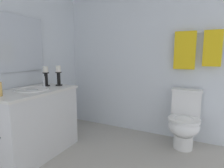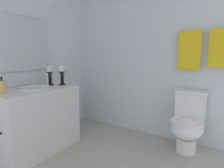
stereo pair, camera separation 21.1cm
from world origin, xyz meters
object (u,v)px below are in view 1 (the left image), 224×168
(towel_bar, at_px, (199,32))
(towel_center, at_px, (212,48))
(vanity_cabinet, at_px, (34,122))
(toilet, at_px, (184,121))
(mirror, at_px, (12,43))
(towel_near_vanity, at_px, (185,50))
(candle_holder_tall, at_px, (59,75))
(candle_holder_short, at_px, (46,76))
(sink_basin, at_px, (32,93))

(towel_bar, relative_size, towel_center, 1.43)
(towel_bar, distance_m, towel_center, 0.26)
(vanity_cabinet, height_order, towel_bar, towel_bar)
(vanity_cabinet, distance_m, toilet, 1.88)
(mirror, xyz_separation_m, towel_near_vanity, (1.83, 1.17, -0.08))
(towel_near_vanity, bearing_deg, candle_holder_tall, -151.87)
(towel_bar, height_order, towel_center, towel_center)
(mirror, height_order, candle_holder_short, mirror)
(candle_holder_tall, xyz_separation_m, towel_near_vanity, (1.47, 0.79, 0.32))
(toilet, xyz_separation_m, towel_center, (0.26, 0.20, 0.92))
(mirror, bearing_deg, toilet, 26.96)
(mirror, relative_size, towel_center, 2.01)
(towel_bar, bearing_deg, sink_basin, -145.27)
(sink_basin, bearing_deg, towel_center, 31.96)
(vanity_cabinet, relative_size, toilet, 1.32)
(toilet, bearing_deg, towel_center, 38.50)
(candle_holder_tall, distance_m, towel_center, 1.99)
(sink_basin, bearing_deg, candle_holder_tall, 79.42)
(candle_holder_tall, height_order, towel_bar, towel_bar)
(towel_center, bearing_deg, vanity_cabinet, -148.02)
(toilet, xyz_separation_m, towel_near_vanity, (-0.07, 0.20, 0.89))
(mirror, xyz_separation_m, towel_bar, (1.99, 1.18, 0.15))
(vanity_cabinet, distance_m, towel_near_vanity, 2.12)
(mirror, xyz_separation_m, towel_center, (2.15, 1.17, -0.06))
(vanity_cabinet, relative_size, candle_holder_tall, 3.74)
(sink_basin, height_order, candle_holder_tall, candle_holder_tall)
(vanity_cabinet, bearing_deg, towel_center, 31.98)
(sink_basin, distance_m, toilet, 1.92)
(candle_holder_short, relative_size, toilet, 0.34)
(sink_basin, distance_m, candle_holder_short, 0.33)
(toilet, xyz_separation_m, towel_bar, (0.10, 0.22, 1.12))
(candle_holder_short, bearing_deg, mirror, -130.06)
(sink_basin, distance_m, mirror, 0.65)
(sink_basin, bearing_deg, mirror, -179.80)
(toilet, distance_m, towel_center, 0.97)
(toilet, bearing_deg, candle_holder_short, -157.50)
(sink_basin, bearing_deg, toilet, 30.82)
(candle_holder_short, bearing_deg, towel_center, 24.95)
(vanity_cabinet, height_order, sink_basin, sink_basin)
(vanity_cabinet, bearing_deg, candle_holder_short, 100.27)
(vanity_cabinet, distance_m, sink_basin, 0.36)
(towel_near_vanity, bearing_deg, candle_holder_short, -150.79)
(candle_holder_tall, relative_size, toilet, 0.35)
(vanity_cabinet, distance_m, towel_bar, 2.34)
(sink_basin, relative_size, candle_holder_short, 1.56)
(sink_basin, distance_m, candle_holder_tall, 0.42)
(vanity_cabinet, height_order, towel_center, towel_center)
(candle_holder_short, bearing_deg, candle_holder_tall, 40.75)
(toilet, bearing_deg, mirror, -153.04)
(sink_basin, height_order, towel_near_vanity, towel_near_vanity)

